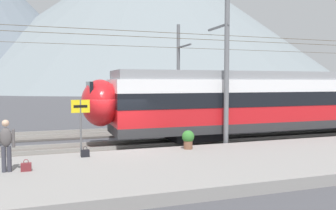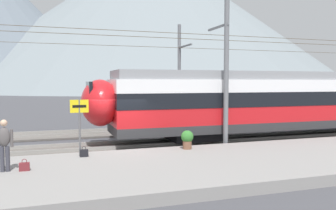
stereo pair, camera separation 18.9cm
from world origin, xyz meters
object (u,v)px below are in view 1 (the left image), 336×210
at_px(catenary_mast_far_side, 179,73).
at_px(platform_sign, 81,115).
at_px(handbag_near_sign, 85,153).
at_px(passenger_walking, 6,143).
at_px(catenary_mast_mid, 225,66).
at_px(train_near_platform, 297,100).
at_px(potted_plant_platform_edge, 188,138).
at_px(handbag_beside_passenger, 26,167).

distance_m(catenary_mast_far_side, platform_sign, 12.84).
bearing_deg(handbag_near_sign, passenger_walking, -150.10).
height_order(passenger_walking, handbag_near_sign, passenger_walking).
height_order(catenary_mast_mid, platform_sign, catenary_mast_mid).
xyz_separation_m(train_near_platform, potted_plant_platform_edge, (-8.07, -2.97, -1.37)).
relative_size(passenger_walking, handbag_beside_passenger, 4.31).
bearing_deg(catenary_mast_mid, potted_plant_platform_edge, -152.68).
distance_m(catenary_mast_far_side, potted_plant_platform_edge, 10.95).
bearing_deg(catenary_mast_far_side, passenger_walking, -131.49).
height_order(platform_sign, passenger_walking, platform_sign).
bearing_deg(catenary_mast_mid, handbag_beside_passenger, -161.15).
distance_m(catenary_mast_mid, potted_plant_platform_edge, 4.19).
distance_m(catenary_mast_mid, handbag_beside_passenger, 9.96).
bearing_deg(passenger_walking, potted_plant_platform_edge, 13.53).
xyz_separation_m(catenary_mast_mid, handbag_near_sign, (-6.80, -1.44, -3.51)).
xyz_separation_m(handbag_near_sign, potted_plant_platform_edge, (4.37, 0.18, 0.33)).
xyz_separation_m(catenary_mast_far_side, handbag_beside_passenger, (-9.71, -11.71, -3.44)).
relative_size(train_near_platform, catenary_mast_far_side, 0.52).
bearing_deg(handbag_beside_passenger, catenary_mast_far_side, 50.34).
xyz_separation_m(passenger_walking, handbag_beside_passenger, (0.58, -0.08, -0.81)).
height_order(handbag_beside_passenger, handbag_near_sign, handbag_near_sign).
distance_m(train_near_platform, passenger_walking, 15.76).
relative_size(platform_sign, handbag_beside_passenger, 5.63).
relative_size(catenary_mast_mid, platform_sign, 21.16).
relative_size(platform_sign, potted_plant_platform_edge, 2.72).
height_order(train_near_platform, handbag_beside_passenger, train_near_platform).
bearing_deg(handbag_near_sign, catenary_mast_far_side, 52.82).
relative_size(catenary_mast_mid, catenary_mast_far_side, 1.00).
bearing_deg(platform_sign, passenger_walking, -146.17).
bearing_deg(catenary_mast_far_side, potted_plant_platform_edge, -108.46).
distance_m(catenary_mast_far_side, handbag_beside_passenger, 15.60).
xyz_separation_m(catenary_mast_far_side, potted_plant_platform_edge, (-3.33, -9.96, -3.10)).
xyz_separation_m(catenary_mast_mid, handbag_beside_passenger, (-8.82, -3.01, -3.52)).
bearing_deg(handbag_beside_passenger, passenger_walking, 172.36).
height_order(catenary_mast_mid, potted_plant_platform_edge, catenary_mast_mid).
bearing_deg(potted_plant_platform_edge, passenger_walking, -166.47).
bearing_deg(catenary_mast_mid, handbag_near_sign, -168.05).
bearing_deg(potted_plant_platform_edge, handbag_near_sign, -177.60).
xyz_separation_m(catenary_mast_mid, platform_sign, (-6.94, -1.28, -2.03)).
distance_m(handbag_beside_passenger, handbag_near_sign, 2.56).
distance_m(passenger_walking, potted_plant_platform_edge, 7.18).
relative_size(train_near_platform, catenary_mast_mid, 0.52).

